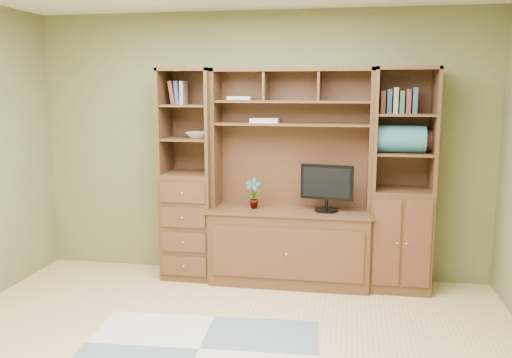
% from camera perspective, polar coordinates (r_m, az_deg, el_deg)
% --- Properties ---
extents(room, '(4.60, 4.10, 2.64)m').
position_cam_1_polar(room, '(3.43, -5.23, 0.09)').
color(room, tan).
rests_on(room, ground).
extents(center_hutch, '(1.54, 0.53, 2.05)m').
position_cam_1_polar(center_hutch, '(5.10, 3.63, 0.07)').
color(center_hutch, '#482D19').
rests_on(center_hutch, ground).
extents(left_tower, '(0.50, 0.45, 2.05)m').
position_cam_1_polar(left_tower, '(5.34, -7.04, 0.44)').
color(left_tower, '#482D19').
rests_on(left_tower, ground).
extents(right_tower, '(0.55, 0.45, 2.05)m').
position_cam_1_polar(right_tower, '(5.13, 15.13, -0.18)').
color(right_tower, '#482D19').
rests_on(right_tower, ground).
extents(rug, '(1.77, 1.23, 0.01)m').
position_cam_1_polar(rug, '(4.10, -6.02, -17.42)').
color(rug, '#999E9F').
rests_on(rug, ground).
extents(monitor, '(0.52, 0.30, 0.60)m').
position_cam_1_polar(monitor, '(5.04, 7.48, -0.03)').
color(monitor, black).
rests_on(monitor, center_hutch).
extents(orchid, '(0.15, 0.10, 0.29)m').
position_cam_1_polar(orchid, '(5.14, -0.28, -1.52)').
color(orchid, '#AB643A').
rests_on(orchid, center_hutch).
extents(magazines, '(0.26, 0.19, 0.04)m').
position_cam_1_polar(magazines, '(5.17, 0.93, 6.19)').
color(magazines, beige).
rests_on(magazines, center_hutch).
extents(bowl, '(0.23, 0.23, 0.06)m').
position_cam_1_polar(bowl, '(5.27, -6.10, 4.64)').
color(bowl, beige).
rests_on(bowl, left_tower).
extents(blanket_teal, '(0.42, 0.24, 0.24)m').
position_cam_1_polar(blanket_teal, '(5.03, 15.01, 4.07)').
color(blanket_teal, '#275D68').
rests_on(blanket_teal, right_tower).
extents(blanket_red, '(0.36, 0.20, 0.20)m').
position_cam_1_polar(blanket_red, '(5.18, 16.73, 3.89)').
color(blanket_red, brown).
rests_on(blanket_red, right_tower).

